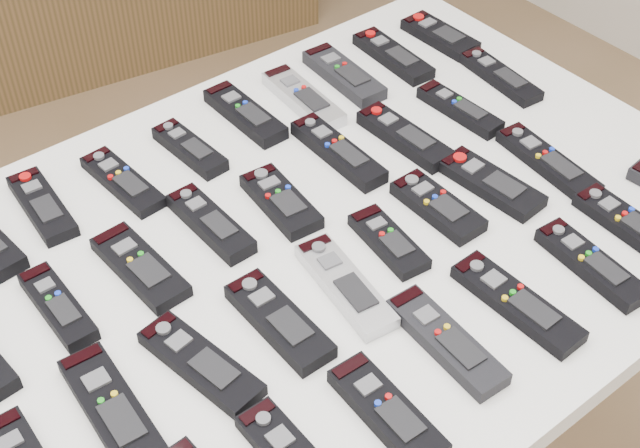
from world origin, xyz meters
TOP-DOWN VIEW (x-y plane):
  - table at (0.09, -0.06)m, footprint 1.25×0.88m
  - remote_2 at (-0.21, 0.25)m, footprint 0.06×0.17m
  - remote_3 at (-0.08, 0.22)m, footprint 0.06×0.17m
  - remote_4 at (0.04, 0.22)m, footprint 0.05×0.15m
  - remote_5 at (0.17, 0.25)m, footprint 0.05×0.18m
  - remote_6 at (0.27, 0.22)m, footprint 0.07×0.19m
  - remote_7 at (0.37, 0.23)m, footprint 0.07×0.19m
  - remote_8 at (0.49, 0.22)m, footprint 0.06×0.18m
  - remote_9 at (0.61, 0.22)m, footprint 0.06×0.16m
  - remote_11 at (-0.28, 0.05)m, footprint 0.05×0.16m
  - remote_12 at (-0.16, 0.04)m, footprint 0.07×0.18m
  - remote_13 at (-0.03, 0.05)m, footprint 0.05×0.17m
  - remote_14 at (0.08, 0.03)m, footprint 0.07×0.16m
  - remote_15 at (0.23, 0.07)m, footprint 0.05×0.20m
  - remote_16 at (0.34, 0.03)m, footprint 0.06×0.18m
  - remote_17 at (0.46, 0.03)m, footprint 0.05×0.17m
  - remote_18 at (0.59, 0.05)m, footprint 0.06×0.18m
  - remote_20 at (-0.30, -0.15)m, footprint 0.07×0.20m
  - remote_21 at (-0.18, -0.15)m, footprint 0.09×0.19m
  - remote_22 at (-0.06, -0.16)m, footprint 0.06×0.18m
  - remote_23 at (0.05, -0.17)m, footprint 0.08×0.20m
  - remote_24 at (0.15, -0.14)m, footprint 0.07×0.15m
  - remote_25 at (0.26, -0.13)m, footprint 0.06×0.16m
  - remote_26 at (0.36, -0.14)m, footprint 0.07×0.18m
  - remote_27 at (0.47, -0.16)m, footprint 0.07×0.20m
  - remote_31 at (-0.05, -0.36)m, footprint 0.06×0.17m
  - remote_32 at (0.09, -0.32)m, footprint 0.06×0.19m
  - remote_33 at (0.21, -0.34)m, footprint 0.06×0.20m
  - remote_34 at (0.35, -0.35)m, footprint 0.06×0.18m
  - remote_35 at (0.46, -0.33)m, footprint 0.06×0.17m

SIDE VIEW (x-z plane):
  - table at x=0.09m, z-range 0.33..1.11m
  - remote_3 at x=-0.08m, z-range 0.78..0.80m
  - remote_18 at x=0.59m, z-range 0.78..0.80m
  - remote_24 at x=0.15m, z-range 0.78..0.80m
  - remote_9 at x=0.61m, z-range 0.78..0.80m
  - remote_2 at x=-0.21m, z-range 0.78..0.80m
  - remote_8 at x=0.49m, z-range 0.78..0.80m
  - remote_12 at x=-0.16m, z-range 0.78..0.80m
  - remote_27 at x=0.47m, z-range 0.78..0.80m
  - remote_21 at x=-0.18m, z-range 0.78..0.80m
  - remote_23 at x=0.05m, z-range 0.78..0.80m
  - remote_26 at x=0.36m, z-range 0.78..0.80m
  - remote_17 at x=0.46m, z-range 0.78..0.80m
  - remote_4 at x=0.04m, z-range 0.78..0.80m
  - remote_33 at x=0.21m, z-range 0.78..0.80m
  - remote_11 at x=-0.28m, z-range 0.78..0.80m
  - remote_20 at x=-0.30m, z-range 0.78..0.80m
  - remote_35 at x=0.46m, z-range 0.78..0.80m
  - remote_14 at x=0.08m, z-range 0.78..0.80m
  - remote_25 at x=0.26m, z-range 0.78..0.80m
  - remote_5 at x=0.17m, z-range 0.78..0.80m
  - remote_7 at x=0.37m, z-range 0.78..0.80m
  - remote_6 at x=0.27m, z-range 0.78..0.80m
  - remote_34 at x=0.35m, z-range 0.78..0.80m
  - remote_32 at x=0.09m, z-range 0.78..0.80m
  - remote_16 at x=0.34m, z-range 0.78..0.80m
  - remote_31 at x=-0.05m, z-range 0.78..0.80m
  - remote_22 at x=-0.06m, z-range 0.78..0.80m
  - remote_13 at x=-0.03m, z-range 0.78..0.80m
  - remote_15 at x=0.23m, z-range 0.78..0.80m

